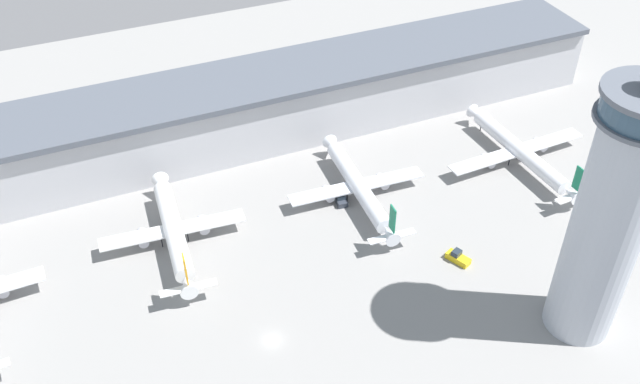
{
  "coord_description": "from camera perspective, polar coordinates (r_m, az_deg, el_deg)",
  "views": [
    {
      "loc": [
        -27.58,
        -90.04,
        114.79
      ],
      "look_at": [
        23.33,
        29.86,
        9.22
      ],
      "focal_mm": 40.0,
      "sensor_mm": 36.0,
      "label": 1
    }
  ],
  "objects": [
    {
      "name": "service_truck_fuel",
      "position": [
        178.75,
        1.62,
        -0.57
      ],
      "size": [
        3.03,
        5.74,
        2.64
      ],
      "color": "black",
      "rests_on": "ground"
    },
    {
      "name": "ground_plane",
      "position": [
        148.47,
        -3.87,
        -11.74
      ],
      "size": [
        1000.0,
        1000.0,
        0.0
      ],
      "primitive_type": "plane",
      "color": "gray"
    },
    {
      "name": "terminal_building",
      "position": [
        193.36,
        -11.13,
        5.34
      ],
      "size": [
        244.3,
        25.0,
        19.47
      ],
      "color": "#B2B2B7",
      "rests_on": "ground"
    },
    {
      "name": "service_truck_catering",
      "position": [
        165.98,
        10.96,
        -5.18
      ],
      "size": [
        4.51,
        6.15,
        2.79
      ],
      "color": "black",
      "rests_on": "ground"
    },
    {
      "name": "airplane_gate_echo",
      "position": [
        197.2,
        15.69,
        3.18
      ],
      "size": [
        41.45,
        44.59,
        12.49
      ],
      "color": "white",
      "rests_on": "ground"
    },
    {
      "name": "runway_strip",
      "position": [
        289.7,
        -16.13,
        14.18
      ],
      "size": [
        366.45,
        44.0,
        0.01
      ],
      "primitive_type": "cube",
      "color": "#515154",
      "rests_on": "ground"
    },
    {
      "name": "airplane_gate_charlie",
      "position": [
        168.12,
        -11.65,
        -3.03
      ],
      "size": [
        34.02,
        41.31,
        13.64
      ],
      "color": "white",
      "rests_on": "ground"
    },
    {
      "name": "control_tower",
      "position": [
        140.98,
        22.25,
        -1.78
      ],
      "size": [
        16.52,
        16.52,
        61.37
      ],
      "color": "#ADB2BC",
      "rests_on": "ground"
    },
    {
      "name": "airplane_gate_delta",
      "position": [
        178.03,
        3.08,
        0.46
      ],
      "size": [
        35.61,
        42.18,
        12.73
      ],
      "color": "silver",
      "rests_on": "ground"
    }
  ]
}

